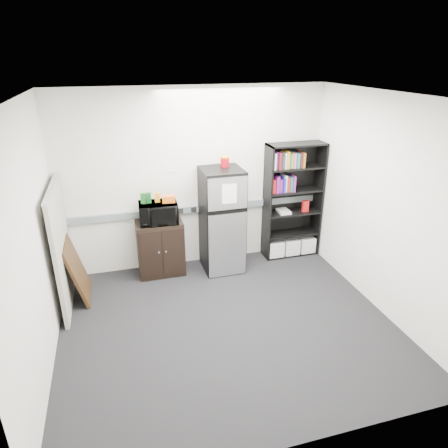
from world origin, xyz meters
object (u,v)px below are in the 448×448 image
object	(u,v)px
microwave	(158,213)
cabinet	(161,248)
bookshelf	(293,202)
cubicle_partition	(62,247)
refrigerator	(222,221)

from	to	relation	value
microwave	cabinet	bearing A→B (deg)	92.29
bookshelf	microwave	world-z (taller)	bookshelf
cabinet	microwave	xyz separation A→B (m)	(0.00, -0.02, 0.57)
microwave	bookshelf	bearing A→B (deg)	4.45
bookshelf	microwave	bearing A→B (deg)	-177.85
cabinet	cubicle_partition	bearing A→B (deg)	-161.97
cubicle_partition	microwave	size ratio (longest dim) A/B	2.99
cubicle_partition	refrigerator	size ratio (longest dim) A/B	1.03
cabinet	refrigerator	xyz separation A→B (m)	(0.93, -0.08, 0.37)
microwave	refrigerator	xyz separation A→B (m)	(0.93, -0.06, -0.20)
bookshelf	cabinet	xyz separation A→B (m)	(-2.14, -0.06, -0.49)
bookshelf	cabinet	bearing A→B (deg)	-178.27
bookshelf	refrigerator	distance (m)	1.22
cubicle_partition	microwave	world-z (taller)	cubicle_partition
bookshelf	microwave	xyz separation A→B (m)	(-2.14, -0.08, 0.08)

